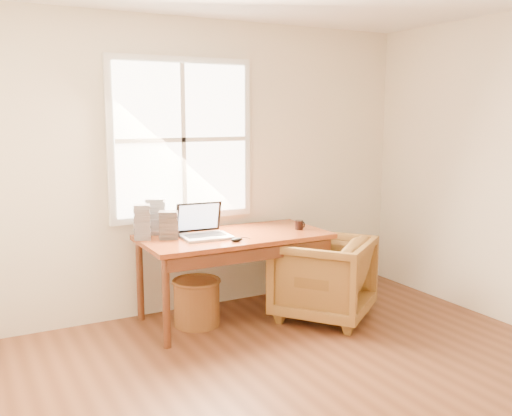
{
  "coord_description": "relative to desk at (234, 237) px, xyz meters",
  "views": [
    {
      "loc": [
        -2.09,
        -2.52,
        1.77
      ],
      "look_at": [
        0.13,
        1.65,
        0.99
      ],
      "focal_mm": 40.0,
      "sensor_mm": 36.0,
      "label": 1
    }
  ],
  "objects": [
    {
      "name": "armchair",
      "position": [
        0.69,
        -0.35,
        -0.37
      ],
      "size": [
        1.09,
        1.1,
        0.72
      ],
      "primitive_type": "imported",
      "rotation": [
        0.0,
        0.0,
        3.79
      ],
      "color": "brown",
      "rests_on": "room_shell"
    },
    {
      "name": "cd_stack_d",
      "position": [
        -0.42,
        0.29,
        0.12
      ],
      "size": [
        0.19,
        0.17,
        0.2
      ],
      "primitive_type": "cube",
      "rotation": [
        0.0,
        0.0,
        0.24
      ],
      "color": "silver",
      "rests_on": "desk"
    },
    {
      "name": "cd_stack_a",
      "position": [
        -0.58,
        0.33,
        0.17
      ],
      "size": [
        0.2,
        0.19,
        0.31
      ],
      "primitive_type": "cube",
      "rotation": [
        0.0,
        0.0,
        -0.41
      ],
      "color": "#B9BDC5",
      "rests_on": "desk"
    },
    {
      "name": "room_shell",
      "position": [
        -0.02,
        -1.64,
        0.59
      ],
      "size": [
        4.04,
        4.54,
        2.64
      ],
      "color": "brown",
      "rests_on": "ground"
    },
    {
      "name": "desk",
      "position": [
        0.0,
        0.0,
        0.0
      ],
      "size": [
        1.6,
        0.8,
        0.04
      ],
      "primitive_type": "cube",
      "color": "brown",
      "rests_on": "room_shell"
    },
    {
      "name": "laptop",
      "position": [
        -0.27,
        -0.03,
        0.17
      ],
      "size": [
        0.43,
        0.45,
        0.3
      ],
      "primitive_type": null,
      "rotation": [
        0.0,
        0.0,
        -0.06
      ],
      "color": "#A7AAAE",
      "rests_on": "desk"
    },
    {
      "name": "cd_stack_b",
      "position": [
        -0.55,
        0.11,
        0.14
      ],
      "size": [
        0.19,
        0.18,
        0.23
      ],
      "primitive_type": "cube",
      "rotation": [
        0.0,
        0.0,
        -0.39
      ],
      "color": "#242429",
      "rests_on": "desk"
    },
    {
      "name": "cd_stack_c",
      "position": [
        -0.75,
        0.18,
        0.17
      ],
      "size": [
        0.16,
        0.15,
        0.29
      ],
      "primitive_type": "cube",
      "rotation": [
        0.0,
        0.0,
        -0.28
      ],
      "color": "#A6A9B4",
      "rests_on": "desk"
    },
    {
      "name": "wicker_stool",
      "position": [
        -0.35,
        0.0,
        -0.54
      ],
      "size": [
        0.42,
        0.42,
        0.38
      ],
      "primitive_type": "cylinder",
      "rotation": [
        0.0,
        0.0,
        -0.09
      ],
      "color": "brown",
      "rests_on": "room_shell"
    },
    {
      "name": "coffee_mug",
      "position": [
        0.61,
        -0.09,
        0.06
      ],
      "size": [
        0.1,
        0.1,
        0.08
      ],
      "primitive_type": "cylinder",
      "rotation": [
        0.0,
        0.0,
        -0.39
      ],
      "color": "black",
      "rests_on": "desk"
    },
    {
      "name": "mouse",
      "position": [
        -0.11,
        -0.26,
        0.04
      ],
      "size": [
        0.1,
        0.06,
        0.03
      ],
      "primitive_type": "ellipsoid",
      "rotation": [
        0.0,
        0.0,
        -0.01
      ],
      "color": "black",
      "rests_on": "desk"
    }
  ]
}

